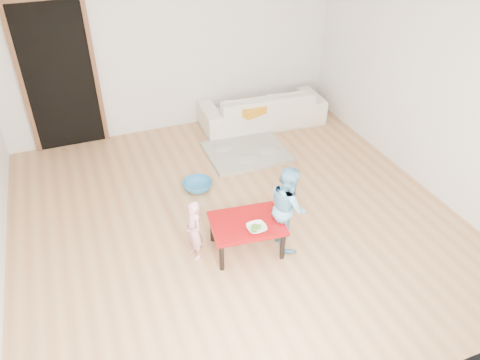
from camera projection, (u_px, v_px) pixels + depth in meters
floor at (234, 217)px, 5.52m from camera, size 5.00×5.00×0.01m
back_wall at (172, 44)px, 6.71m from camera, size 5.00×0.02×2.60m
right_wall at (430, 83)px, 5.54m from camera, size 0.02×5.00×2.60m
doorway at (59, 78)px, 6.37m from camera, size 1.02×0.08×2.11m
sofa at (262, 108)px, 7.32m from camera, size 1.95×0.85×0.56m
cushion at (251, 108)px, 6.97m from camera, size 0.54×0.51×0.12m
red_table at (247, 236)px, 4.96m from camera, size 0.81×0.64×0.37m
bowl at (257, 228)px, 4.73m from camera, size 0.20×0.20×0.05m
broccoli at (257, 228)px, 4.73m from camera, size 0.12×0.12×0.06m
child_pink at (194, 231)px, 4.78m from camera, size 0.21×0.28×0.69m
child_blue at (288, 207)px, 4.89m from camera, size 0.43×0.52×0.97m
basin at (198, 186)px, 5.94m from camera, size 0.38×0.38×0.12m
blanket at (247, 152)px, 6.69m from camera, size 1.12×0.94×0.06m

